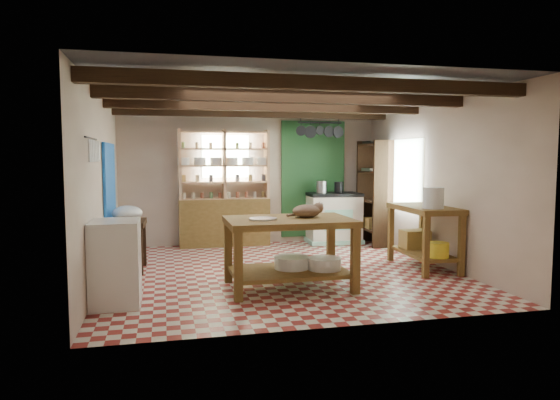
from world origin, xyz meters
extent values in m
cube|color=maroon|center=(0.00, 0.00, -0.01)|extent=(5.00, 5.00, 0.02)
cube|color=#434348|center=(0.00, 0.00, 2.60)|extent=(5.00, 5.00, 0.02)
cube|color=beige|center=(0.00, 2.50, 1.30)|extent=(5.00, 0.04, 2.60)
cube|color=beige|center=(0.00, -2.50, 1.30)|extent=(5.00, 0.04, 2.60)
cube|color=beige|center=(-2.50, 0.00, 1.30)|extent=(0.04, 5.00, 2.60)
cube|color=beige|center=(2.50, 0.00, 1.30)|extent=(0.04, 5.00, 2.60)
cube|color=#311E11|center=(0.00, 0.00, 2.48)|extent=(5.00, 3.80, 0.15)
cube|color=blue|center=(-2.47, 0.90, 1.10)|extent=(0.04, 1.40, 1.60)
cube|color=#215428|center=(1.25, 2.47, 1.25)|extent=(1.30, 0.04, 2.30)
cube|color=white|center=(-0.50, 2.48, 1.70)|extent=(0.90, 0.02, 0.80)
cube|color=white|center=(2.48, 1.00, 1.40)|extent=(0.02, 1.30, 1.20)
cube|color=black|center=(-2.44, -1.20, 1.78)|extent=(0.06, 0.90, 0.28)
cube|color=black|center=(1.25, 2.05, 2.18)|extent=(0.86, 0.12, 0.36)
cube|color=tan|center=(-0.55, 2.31, 1.10)|extent=(1.70, 0.34, 2.20)
cube|color=#311E11|center=(2.28, 1.80, 1.00)|extent=(0.40, 0.86, 2.00)
cube|color=brown|center=(-0.11, -0.93, 0.45)|extent=(1.60, 1.07, 0.91)
cube|color=white|center=(1.58, 2.15, 0.49)|extent=(1.03, 0.72, 0.99)
cube|color=#311E11|center=(-2.20, 0.54, 0.38)|extent=(0.54, 0.76, 0.75)
cube|color=white|center=(-2.22, -1.19, 0.49)|extent=(0.55, 0.65, 0.97)
cube|color=brown|center=(2.18, -0.28, 0.48)|extent=(0.72, 1.35, 0.95)
ellipsoid|color=#926F55|center=(0.14, -0.88, 0.99)|extent=(0.42, 0.35, 0.17)
cylinder|color=#AEADB5|center=(-0.46, -0.98, 0.92)|extent=(0.35, 0.35, 0.02)
cylinder|color=white|center=(-0.06, -0.88, 0.32)|extent=(0.46, 0.46, 0.16)
cylinder|color=white|center=(0.34, -1.03, 0.32)|extent=(0.43, 0.43, 0.15)
cylinder|color=#AEADB5|center=(1.33, 2.16, 1.10)|extent=(0.21, 0.21, 0.23)
cylinder|color=black|center=(1.68, 2.15, 1.09)|extent=(0.18, 0.18, 0.21)
ellipsoid|color=white|center=(-2.20, 0.54, 0.86)|extent=(0.46, 0.46, 0.22)
cylinder|color=white|center=(2.12, -0.62, 1.10)|extent=(0.32, 0.32, 0.30)
cube|color=#A78643|center=(2.19, 0.02, 0.40)|extent=(0.42, 0.34, 0.29)
cylinder|color=yellow|center=(2.16, -0.73, 0.36)|extent=(0.31, 0.31, 0.22)
camera|label=1|loc=(-1.66, -7.09, 1.70)|focal=32.00mm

